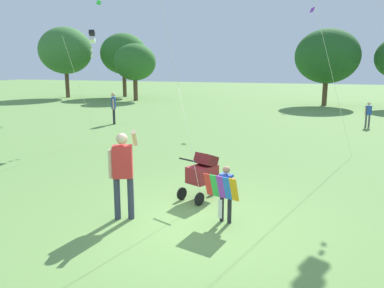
% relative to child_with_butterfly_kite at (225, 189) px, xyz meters
% --- Properties ---
extents(ground_plane, '(120.00, 120.00, 0.00)m').
position_rel_child_with_butterfly_kite_xyz_m(ground_plane, '(-0.55, -0.19, -0.66)').
color(ground_plane, '#668E47').
extents(treeline_distant, '(44.54, 6.94, 6.33)m').
position_rel_child_with_butterfly_kite_xyz_m(treeline_distant, '(0.32, 24.33, 3.10)').
color(treeline_distant, brown).
rests_on(treeline_distant, ground).
extents(child_with_butterfly_kite, '(0.70, 0.45, 1.09)m').
position_rel_child_with_butterfly_kite_xyz_m(child_with_butterfly_kite, '(0.00, 0.00, 0.00)').
color(child_with_butterfly_kite, '#232328').
rests_on(child_with_butterfly_kite, ground).
extents(person_adult_flyer, '(0.54, 0.64, 1.75)m').
position_rel_child_with_butterfly_kite_xyz_m(person_adult_flyer, '(-1.87, -0.46, 0.36)').
color(person_adult_flyer, '#33384C').
rests_on(person_adult_flyer, ground).
extents(stroller, '(0.79, 1.11, 1.03)m').
position_rel_child_with_butterfly_kite_xyz_m(stroller, '(-0.82, 1.18, -0.05)').
color(stroller, black).
rests_on(stroller, ground).
extents(kite_green_novelty, '(0.85, 2.87, 4.24)m').
position_rel_child_with_butterfly_kite_xyz_m(kite_green_novelty, '(-6.98, 6.40, 3.28)').
color(kite_green_novelty, black).
rests_on(kite_green_novelty, ground).
extents(person_red_shirt, '(0.33, 0.28, 1.20)m').
position_rel_child_with_butterfly_kite_xyz_m(person_red_shirt, '(3.48, 13.52, 0.05)').
color(person_red_shirt, '#4C4C51').
rests_on(person_red_shirt, ground).
extents(person_sitting_far, '(0.35, 0.46, 1.58)m').
position_rel_child_with_butterfly_kite_xyz_m(person_sitting_far, '(-8.50, 10.31, 0.28)').
color(person_sitting_far, '#232328').
rests_on(person_sitting_far, ground).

